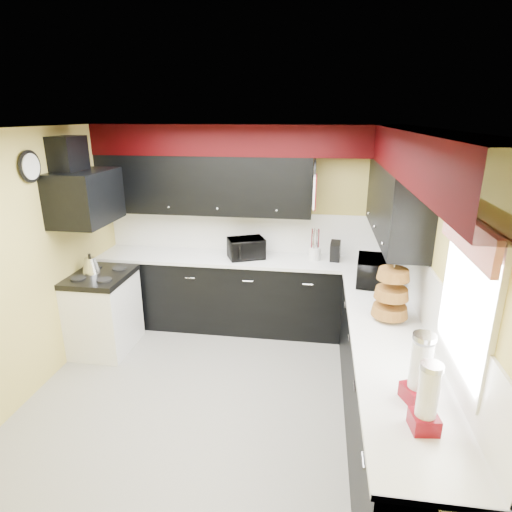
{
  "coord_description": "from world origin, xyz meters",
  "views": [
    {
      "loc": [
        0.88,
        -3.39,
        2.61
      ],
      "look_at": [
        0.27,
        0.72,
        1.22
      ],
      "focal_mm": 30.0,
      "sensor_mm": 36.0,
      "label": 1
    }
  ],
  "objects_px": {
    "kettle": "(91,265)",
    "utensil_crock": "(315,254)",
    "microwave": "(374,271)",
    "knife_block": "(335,252)",
    "toaster_oven": "(246,248)"
  },
  "relations": [
    {
      "from": "utensil_crock",
      "to": "knife_block",
      "type": "bearing_deg",
      "value": -6.04
    },
    {
      "from": "kettle",
      "to": "toaster_oven",
      "type": "bearing_deg",
      "value": 23.2
    },
    {
      "from": "toaster_oven",
      "to": "utensil_crock",
      "type": "relative_size",
      "value": 2.74
    },
    {
      "from": "microwave",
      "to": "kettle",
      "type": "xyz_separation_m",
      "value": [
        -3.08,
        -0.09,
        -0.07
      ]
    },
    {
      "from": "utensil_crock",
      "to": "microwave",
      "type": "bearing_deg",
      "value": -47.23
    },
    {
      "from": "toaster_oven",
      "to": "utensil_crock",
      "type": "xyz_separation_m",
      "value": [
        0.82,
        0.05,
        -0.05
      ]
    },
    {
      "from": "knife_block",
      "to": "microwave",
      "type": "bearing_deg",
      "value": -52.66
    },
    {
      "from": "toaster_oven",
      "to": "utensil_crock",
      "type": "bearing_deg",
      "value": -20.16
    },
    {
      "from": "microwave",
      "to": "utensil_crock",
      "type": "bearing_deg",
      "value": 49.09
    },
    {
      "from": "knife_block",
      "to": "kettle",
      "type": "xyz_separation_m",
      "value": [
        -2.71,
        -0.73,
        -0.05
      ]
    },
    {
      "from": "microwave",
      "to": "utensil_crock",
      "type": "height_order",
      "value": "microwave"
    },
    {
      "from": "microwave",
      "to": "kettle",
      "type": "height_order",
      "value": "microwave"
    },
    {
      "from": "kettle",
      "to": "utensil_crock",
      "type": "bearing_deg",
      "value": 17.05
    },
    {
      "from": "toaster_oven",
      "to": "microwave",
      "type": "distance_m",
      "value": 1.56
    },
    {
      "from": "utensil_crock",
      "to": "kettle",
      "type": "distance_m",
      "value": 2.58
    }
  ]
}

